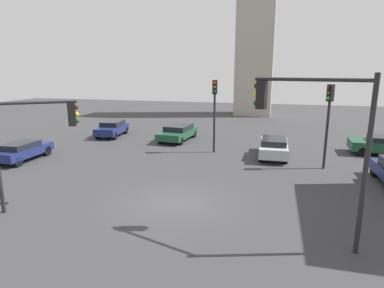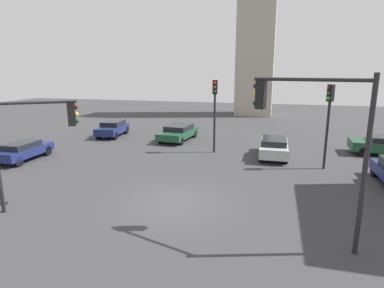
% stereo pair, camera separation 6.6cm
% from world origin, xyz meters
% --- Properties ---
extents(ground_plane, '(95.97, 95.97, 0.00)m').
position_xyz_m(ground_plane, '(0.00, 0.00, 0.00)').
color(ground_plane, '#38383A').
extents(traffic_light_0, '(3.72, 1.32, 5.88)m').
position_xyz_m(traffic_light_0, '(5.53, -1.95, 4.21)').
color(traffic_light_0, black).
rests_on(traffic_light_0, ground_plane).
extents(traffic_light_1, '(0.32, 0.46, 5.30)m').
position_xyz_m(traffic_light_1, '(-0.02, 9.71, 3.69)').
color(traffic_light_1, black).
rests_on(traffic_light_1, ground_plane).
extents(traffic_light_2, '(0.45, 0.48, 5.16)m').
position_xyz_m(traffic_light_2, '(7.35, 7.39, 3.60)').
color(traffic_light_2, black).
rests_on(traffic_light_2, ground_plane).
extents(traffic_light_3, '(2.85, 2.03, 5.02)m').
position_xyz_m(traffic_light_3, '(-5.48, -1.98, 3.50)').
color(traffic_light_3, black).
rests_on(traffic_light_3, ground_plane).
extents(car_0, '(1.82, 4.20, 1.28)m').
position_xyz_m(car_0, '(-12.08, 4.21, 0.70)').
color(car_0, navy).
rests_on(car_0, ground_plane).
extents(car_1, '(1.88, 4.54, 1.38)m').
position_xyz_m(car_1, '(4.29, 9.46, 0.74)').
color(car_1, '#ADB2B7').
rests_on(car_1, ground_plane).
extents(car_2, '(2.53, 4.96, 1.32)m').
position_xyz_m(car_2, '(-3.87, 13.14, 0.71)').
color(car_2, '#19472D').
rests_on(car_2, ground_plane).
extents(car_4, '(2.30, 4.33, 1.41)m').
position_xyz_m(car_4, '(-10.29, 13.23, 0.76)').
color(car_4, navy).
rests_on(car_4, ground_plane).
extents(skyline_tower, '(4.85, 4.85, 22.26)m').
position_xyz_m(skyline_tower, '(1.18, 32.15, 11.13)').
color(skyline_tower, '#A89E8E').
rests_on(skyline_tower, ground_plane).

